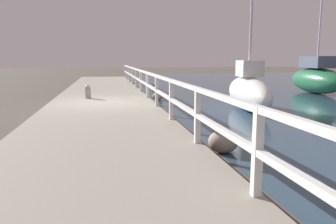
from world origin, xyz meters
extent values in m
plane|color=#4C473D|center=(0.00, 0.00, 0.00)|extent=(120.00, 120.00, 0.00)
cube|color=gray|center=(0.00, 0.00, 0.14)|extent=(3.84, 36.00, 0.29)
cube|color=white|center=(1.82, -8.72, 0.81)|extent=(0.10, 0.10, 1.06)
cube|color=white|center=(1.82, -6.23, 0.81)|extent=(0.10, 0.10, 1.06)
cube|color=white|center=(1.82, -3.74, 0.81)|extent=(0.10, 0.10, 1.06)
cube|color=white|center=(1.82, -1.25, 0.81)|extent=(0.10, 0.10, 1.06)
cube|color=white|center=(1.82, 1.25, 0.81)|extent=(0.10, 0.10, 1.06)
cube|color=white|center=(1.82, 3.74, 0.81)|extent=(0.10, 0.10, 1.06)
cube|color=white|center=(1.82, 6.23, 0.81)|extent=(0.10, 0.10, 1.06)
cube|color=white|center=(1.82, 8.72, 0.81)|extent=(0.10, 0.10, 1.06)
cube|color=white|center=(1.82, 11.22, 0.81)|extent=(0.10, 0.10, 1.06)
cube|color=white|center=(1.82, 13.71, 0.81)|extent=(0.10, 0.10, 1.06)
cube|color=white|center=(1.82, 16.20, 0.81)|extent=(0.10, 0.10, 1.06)
cube|color=white|center=(1.82, 0.00, 1.30)|extent=(0.09, 32.50, 0.08)
cube|color=white|center=(1.82, 0.00, 0.81)|extent=(0.09, 32.50, 0.08)
ellipsoid|color=gray|center=(2.45, 2.57, 0.18)|extent=(0.47, 0.43, 0.36)
ellipsoid|color=gray|center=(3.29, 9.01, 0.15)|extent=(0.40, 0.36, 0.30)
ellipsoid|color=gray|center=(2.42, -6.03, 0.23)|extent=(0.61, 0.55, 0.46)
cylinder|color=gray|center=(-0.57, 1.43, 0.49)|extent=(0.23, 0.23, 0.40)
sphere|color=gray|center=(-0.57, 1.43, 0.73)|extent=(0.21, 0.21, 0.21)
ellipsoid|color=#236B42|center=(11.46, 4.01, 0.70)|extent=(1.94, 4.65, 1.38)
cube|color=#4C566B|center=(11.46, 4.01, 1.70)|extent=(1.26, 2.07, 0.62)
cylinder|color=silver|center=(11.46, 4.01, 4.34)|extent=(0.09, 0.09, 5.92)
ellipsoid|color=white|center=(5.23, -1.00, 0.62)|extent=(1.73, 4.45, 1.23)
cube|color=silver|center=(5.23, -1.00, 1.52)|extent=(0.91, 1.25, 0.58)
camera|label=1|loc=(0.14, -12.08, 1.86)|focal=35.00mm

